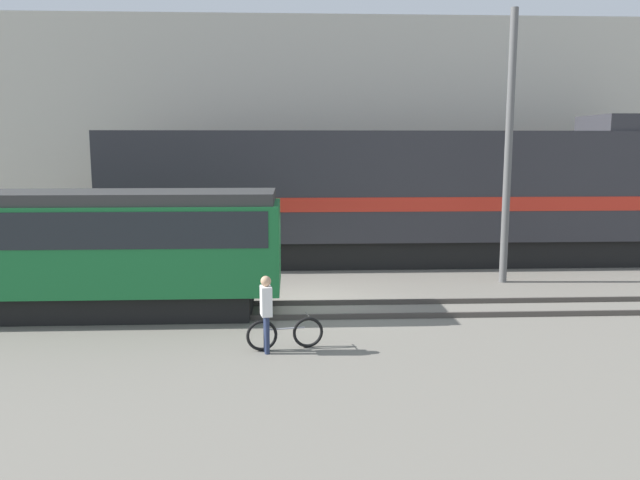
{
  "coord_description": "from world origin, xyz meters",
  "views": [
    {
      "loc": [
        -0.22,
        -17.37,
        4.43
      ],
      "look_at": [
        0.6,
        -0.18,
        1.8
      ],
      "focal_mm": 35.0,
      "sensor_mm": 36.0,
      "label": 1
    }
  ],
  "objects_px": {
    "person": "(266,306)",
    "utility_pole_left": "(508,149)",
    "freight_locomotive": "(395,195)",
    "streetcar": "(35,246)",
    "bicycle": "(285,334)"
  },
  "relations": [
    {
      "from": "freight_locomotive",
      "to": "streetcar",
      "type": "relative_size",
      "value": 1.66
    },
    {
      "from": "utility_pole_left",
      "to": "freight_locomotive",
      "type": "bearing_deg",
      "value": 131.6
    },
    {
      "from": "freight_locomotive",
      "to": "bicycle",
      "type": "relative_size",
      "value": 12.39
    },
    {
      "from": "bicycle",
      "to": "person",
      "type": "relative_size",
      "value": 1.0
    },
    {
      "from": "freight_locomotive",
      "to": "utility_pole_left",
      "type": "bearing_deg",
      "value": -48.4
    },
    {
      "from": "freight_locomotive",
      "to": "person",
      "type": "bearing_deg",
      "value": -113.64
    },
    {
      "from": "streetcar",
      "to": "person",
      "type": "xyz_separation_m",
      "value": [
        6.06,
        -3.25,
        -0.84
      ]
    },
    {
      "from": "freight_locomotive",
      "to": "streetcar",
      "type": "height_order",
      "value": "freight_locomotive"
    },
    {
      "from": "streetcar",
      "to": "bicycle",
      "type": "bearing_deg",
      "value": -25.08
    },
    {
      "from": "utility_pole_left",
      "to": "person",
      "type": "bearing_deg",
      "value": -138.16
    },
    {
      "from": "person",
      "to": "streetcar",
      "type": "bearing_deg",
      "value": 151.83
    },
    {
      "from": "freight_locomotive",
      "to": "utility_pole_left",
      "type": "height_order",
      "value": "utility_pole_left"
    },
    {
      "from": "freight_locomotive",
      "to": "person",
      "type": "height_order",
      "value": "freight_locomotive"
    },
    {
      "from": "streetcar",
      "to": "person",
      "type": "relative_size",
      "value": 7.48
    },
    {
      "from": "person",
      "to": "utility_pole_left",
      "type": "height_order",
      "value": "utility_pole_left"
    }
  ]
}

